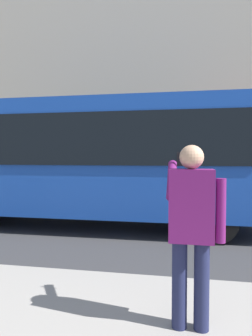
# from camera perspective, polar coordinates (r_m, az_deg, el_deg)

# --- Properties ---
(ground_plane) EXTENTS (60.00, 60.00, 0.00)m
(ground_plane) POSITION_cam_1_polar(r_m,az_deg,el_deg) (7.69, 5.64, -10.80)
(ground_plane) COLOR #38383A
(building_facade_far) EXTENTS (28.00, 1.55, 12.00)m
(building_facade_far) POSITION_cam_1_polar(r_m,az_deg,el_deg) (14.88, 8.12, 18.91)
(building_facade_far) COLOR beige
(building_facade_far) RESTS_ON ground_plane
(red_bus) EXTENTS (9.05, 2.54, 3.08)m
(red_bus) POSITION_cam_1_polar(r_m,az_deg,el_deg) (7.63, -7.82, 1.85)
(red_bus) COLOR #1947AD
(red_bus) RESTS_ON ground_plane
(pedestrian_photographer) EXTENTS (0.53, 0.52, 1.70)m
(pedestrian_photographer) POSITION_cam_1_polar(r_m,az_deg,el_deg) (2.86, 12.28, -10.04)
(pedestrian_photographer) COLOR #1E2347
(pedestrian_photographer) RESTS_ON sidewalk_curb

